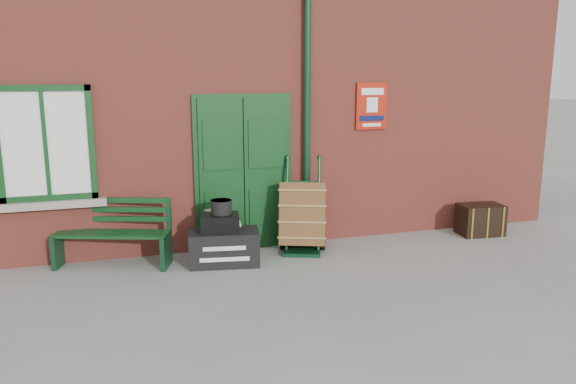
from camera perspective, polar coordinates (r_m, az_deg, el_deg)
name	(u,v)px	position (r m, az deg, el deg)	size (l,w,h in m)	color
ground	(294,280)	(7.13, 0.60, -8.91)	(80.00, 80.00, 0.00)	gray
station_building	(234,95)	(10.05, -5.55, 9.79)	(10.30, 4.30, 4.36)	#A94536
bench	(114,231)	(7.89, -17.30, -3.81)	(1.57, 0.92, 0.93)	#0F3716
houdini_trunk	(224,247)	(7.67, -6.51, -5.61)	(0.93, 0.51, 0.47)	black
strongbox	(220,223)	(7.57, -6.94, -3.12)	(0.51, 0.37, 0.23)	black
hatbox	(221,207)	(7.55, -6.80, -1.51)	(0.28, 0.28, 0.19)	black
suitcase_back	(220,232)	(8.02, -6.95, -4.09)	(0.19, 0.46, 0.65)	tan
suitcase_front	(233,235)	(8.01, -5.59, -4.40)	(0.17, 0.42, 0.56)	tan
porter_trolley	(303,216)	(8.12, 1.50, -2.41)	(0.86, 0.89, 1.35)	#0D341C
dark_trunk	(480,220)	(9.49, 18.95, -2.66)	(0.68, 0.44, 0.49)	black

